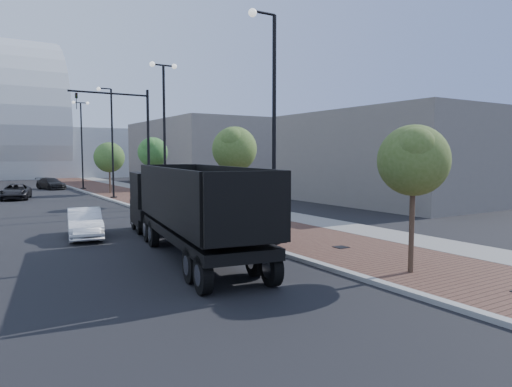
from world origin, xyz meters
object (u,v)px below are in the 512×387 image
dark_car_mid (15,192)px  white_sedan (85,223)px  pedestrian (220,193)px  dump_truck (175,210)px

dark_car_mid → white_sedan: bearing=-76.1°
white_sedan → pedestrian: (10.61, 7.22, 0.36)m
dump_truck → white_sedan: size_ratio=3.39×
white_sedan → pedestrian: 12.84m
dump_truck → pedestrian: 13.01m
white_sedan → pedestrian: pedestrian is taller
white_sedan → dark_car_mid: size_ratio=0.86×
dark_car_mid → dump_truck: bearing=-69.8°
white_sedan → dark_car_mid: bearing=101.6°
dump_truck → pedestrian: size_ratio=6.63×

